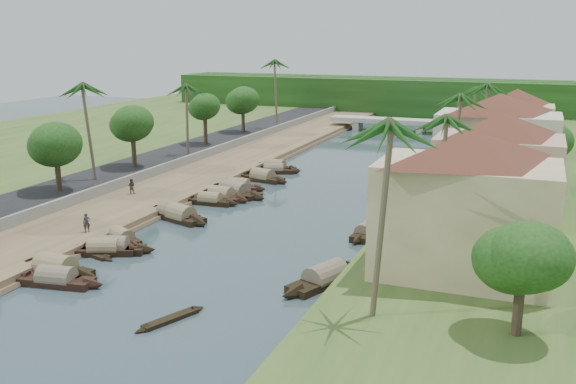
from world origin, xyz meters
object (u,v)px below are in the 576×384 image
(person_near, at_px, (87,223))
(bridge, at_px, (405,123))
(sampan_1, at_px, (55,270))
(building_near, at_px, (466,203))
(sampan_0, at_px, (57,280))

(person_near, bearing_deg, bridge, 37.52)
(sampan_1, relative_size, person_near, 4.89)
(building_near, distance_m, person_near, 32.25)
(sampan_1, bearing_deg, bridge, 85.06)
(bridge, relative_size, sampan_1, 3.39)
(building_near, bearing_deg, person_near, -178.83)
(building_near, height_order, person_near, building_near)
(bridge, bearing_deg, sampan_0, -95.65)
(building_near, height_order, sampan_0, building_near)
(bridge, xyz_separation_m, building_near, (18.99, -74.00, 4.66))
(bridge, distance_m, person_near, 75.76)
(bridge, relative_size, building_near, 1.89)
(bridge, distance_m, sampan_1, 82.93)
(sampan_0, distance_m, sampan_1, 2.15)
(sampan_1, bearing_deg, sampan_0, -45.08)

